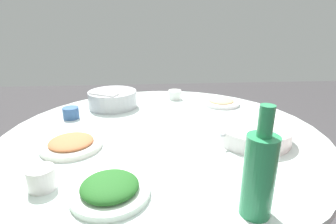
{
  "coord_description": "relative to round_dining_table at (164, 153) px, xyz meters",
  "views": [
    {
      "loc": [
        -0.06,
        -1.07,
        1.21
      ],
      "look_at": [
        0.02,
        0.06,
        0.81
      ],
      "focal_mm": 28.62,
      "sensor_mm": 36.0,
      "label": 1
    }
  ],
  "objects": [
    {
      "name": "rice_bowl",
      "position": [
        -0.26,
        0.36,
        0.16
      ],
      "size": [
        0.26,
        0.26,
        0.1
      ],
      "color": "#B2B5BA",
      "rests_on": "round_dining_table"
    },
    {
      "name": "dish_noodles",
      "position": [
        0.35,
        0.36,
        0.12
      ],
      "size": [
        0.21,
        0.21,
        0.04
      ],
      "color": "white",
      "rests_on": "round_dining_table"
    },
    {
      "name": "green_bottle",
      "position": [
        0.2,
        -0.53,
        0.22
      ],
      "size": [
        0.08,
        0.08,
        0.29
      ],
      "color": "#2B8754",
      "rests_on": "round_dining_table"
    },
    {
      "name": "dish_greens",
      "position": [
        -0.17,
        -0.43,
        0.13
      ],
      "size": [
        0.22,
        0.22,
        0.05
      ],
      "color": "white",
      "rests_on": "round_dining_table"
    },
    {
      "name": "tea_cup_far",
      "position": [
        0.1,
        0.48,
        0.14
      ],
      "size": [
        0.08,
        0.08,
        0.05
      ],
      "primitive_type": "cylinder",
      "color": "white",
      "rests_on": "round_dining_table"
    },
    {
      "name": "soup_bowl",
      "position": [
        0.35,
        -0.12,
        0.14
      ],
      "size": [
        0.3,
        0.29,
        0.06
      ],
      "color": "white",
      "rests_on": "round_dining_table"
    },
    {
      "name": "tea_cup_side",
      "position": [
        -0.37,
        -0.38,
        0.14
      ],
      "size": [
        0.08,
        0.08,
        0.07
      ],
      "primitive_type": "cylinder",
      "color": "white",
      "rests_on": "round_dining_table"
    },
    {
      "name": "tea_cup_near",
      "position": [
        -0.44,
        0.19,
        0.14
      ],
      "size": [
        0.08,
        0.08,
        0.06
      ],
      "primitive_type": "cylinder",
      "color": "#34588E",
      "rests_on": "round_dining_table"
    },
    {
      "name": "round_dining_table",
      "position": [
        0.0,
        0.0,
        0.0
      ],
      "size": [
        1.36,
        1.36,
        0.75
      ],
      "color": "#99999E",
      "rests_on": "ground"
    },
    {
      "name": "dish_tofu_braise",
      "position": [
        -0.36,
        -0.13,
        0.13
      ],
      "size": [
        0.23,
        0.23,
        0.04
      ],
      "color": "white",
      "rests_on": "round_dining_table"
    }
  ]
}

